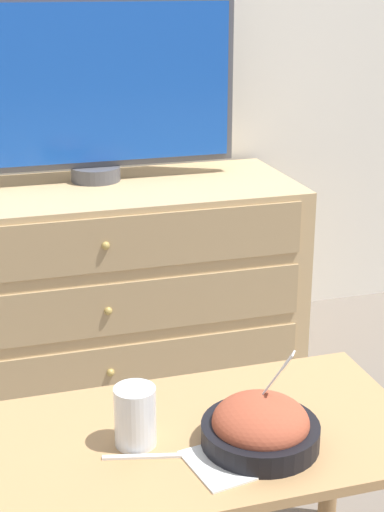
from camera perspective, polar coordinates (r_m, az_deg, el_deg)
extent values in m
plane|color=#70665B|center=(2.96, -7.16, -5.22)|extent=(12.00, 12.00, 0.00)
cube|color=tan|center=(2.57, -7.24, -1.71)|extent=(1.32, 0.51, 0.61)
cube|color=tan|center=(2.42, -5.97, -8.36)|extent=(1.22, 0.01, 0.16)
sphere|color=tan|center=(2.42, -5.94, -8.43)|extent=(0.02, 0.02, 0.02)
cube|color=tan|center=(2.34, -6.14, -3.94)|extent=(1.22, 0.01, 0.16)
sphere|color=tan|center=(2.33, -6.11, -4.00)|extent=(0.02, 0.02, 0.02)
cube|color=tan|center=(2.26, -6.33, 0.80)|extent=(1.22, 0.01, 0.16)
sphere|color=tan|center=(2.26, -6.30, 0.75)|extent=(0.02, 0.02, 0.02)
cylinder|color=#515156|center=(2.57, -6.93, 5.98)|extent=(0.16, 0.16, 0.05)
cube|color=#515156|center=(2.53, -7.23, 12.35)|extent=(0.92, 0.04, 0.53)
cube|color=blue|center=(2.51, -7.14, 12.29)|extent=(0.88, 0.01, 0.49)
cube|color=tan|center=(1.52, -0.35, -13.22)|extent=(0.89, 0.46, 0.02)
cylinder|color=#9C7549|center=(1.91, 10.09, -13.42)|extent=(0.04, 0.04, 0.40)
cylinder|color=black|center=(1.48, 4.98, -12.78)|extent=(0.22, 0.22, 0.04)
ellipsoid|color=#AD4C33|center=(1.47, 5.01, -11.96)|extent=(0.18, 0.18, 0.09)
cube|color=white|center=(1.47, 5.32, -9.78)|extent=(0.08, 0.06, 0.14)
cube|color=white|center=(1.43, 7.02, -7.54)|extent=(0.03, 0.03, 0.03)
cylinder|color=white|center=(1.47, -4.13, -12.27)|extent=(0.07, 0.07, 0.07)
cylinder|color=white|center=(1.46, -4.15, -11.54)|extent=(0.08, 0.08, 0.11)
cube|color=white|center=(1.44, 2.66, -14.71)|extent=(0.16, 0.16, 0.00)
cube|color=white|center=(1.45, -3.23, -14.34)|extent=(0.16, 0.05, 0.01)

